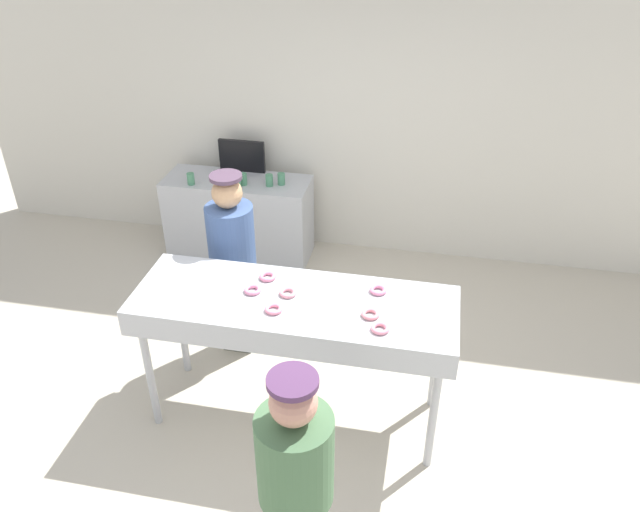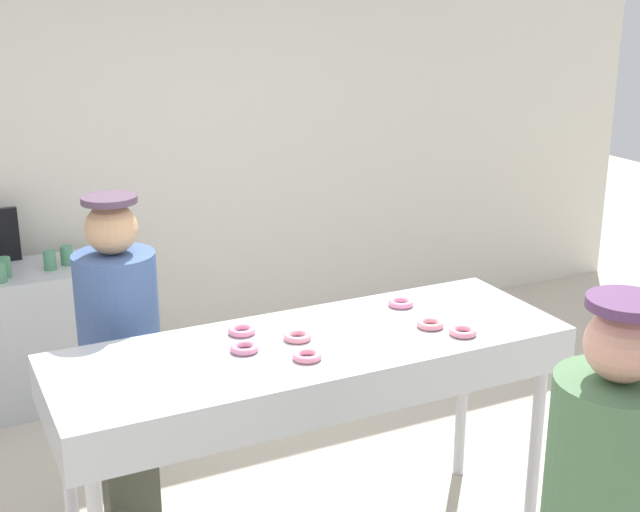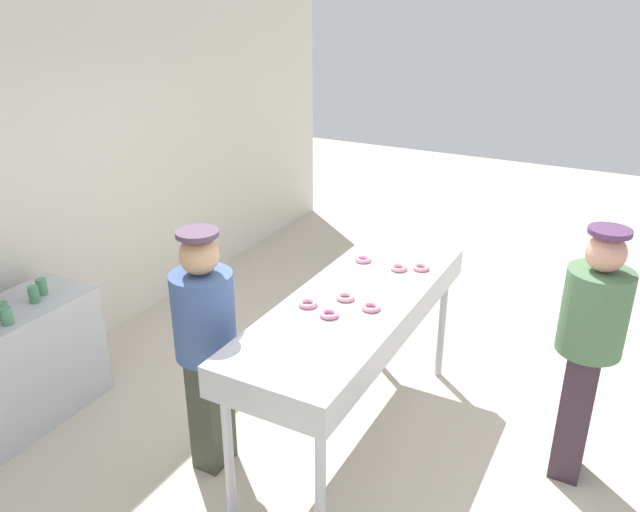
{
  "view_description": "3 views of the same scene",
  "coord_description": "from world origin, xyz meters",
  "px_view_note": "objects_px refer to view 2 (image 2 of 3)",
  "views": [
    {
      "loc": [
        0.82,
        -3.21,
        3.44
      ],
      "look_at": [
        0.14,
        0.2,
        1.27
      ],
      "focal_mm": 34.6,
      "sensor_mm": 36.0,
      "label": 1
    },
    {
      "loc": [
        -1.41,
        -2.98,
        2.47
      ],
      "look_at": [
        0.21,
        0.35,
        1.29
      ],
      "focal_mm": 48.56,
      "sensor_mm": 36.0,
      "label": 2
    },
    {
      "loc": [
        -3.19,
        -1.47,
        2.82
      ],
      "look_at": [
        0.2,
        0.35,
        1.18
      ],
      "focal_mm": 35.56,
      "sensor_mm": 36.0,
      "label": 3
    }
  ],
  "objects_px": {
    "paper_cup_1": "(5,267)",
    "paper_cup_3": "(50,260)",
    "strawberry_donut_3": "(242,331)",
    "strawberry_donut_5": "(463,332)",
    "strawberry_donut_2": "(430,324)",
    "paper_cup_4": "(67,255)",
    "fryer_conveyor": "(313,363)",
    "worker_baker": "(120,340)",
    "strawberry_donut_4": "(307,356)",
    "strawberry_donut_0": "(298,336)",
    "paper_cup_2": "(0,272)",
    "strawberry_donut_6": "(401,303)",
    "strawberry_donut_1": "(245,348)"
  },
  "relations": [
    {
      "from": "strawberry_donut_6",
      "to": "paper_cup_4",
      "type": "relative_size",
      "value": 1.0
    },
    {
      "from": "fryer_conveyor",
      "to": "strawberry_donut_3",
      "type": "height_order",
      "value": "strawberry_donut_3"
    },
    {
      "from": "strawberry_donut_5",
      "to": "strawberry_donut_6",
      "type": "bearing_deg",
      "value": 98.27
    },
    {
      "from": "strawberry_donut_0",
      "to": "strawberry_donut_4",
      "type": "xyz_separation_m",
      "value": [
        -0.05,
        -0.19,
        0.0
      ]
    },
    {
      "from": "strawberry_donut_6",
      "to": "paper_cup_2",
      "type": "distance_m",
      "value": 2.35
    },
    {
      "from": "strawberry_donut_1",
      "to": "worker_baker",
      "type": "distance_m",
      "value": 0.74
    },
    {
      "from": "strawberry_donut_0",
      "to": "paper_cup_1",
      "type": "relative_size",
      "value": 1.0
    },
    {
      "from": "worker_baker",
      "to": "paper_cup_1",
      "type": "height_order",
      "value": "worker_baker"
    },
    {
      "from": "fryer_conveyor",
      "to": "paper_cup_3",
      "type": "height_order",
      "value": "fryer_conveyor"
    },
    {
      "from": "strawberry_donut_2",
      "to": "paper_cup_4",
      "type": "xyz_separation_m",
      "value": [
        -1.15,
        2.18,
        -0.15
      ]
    },
    {
      "from": "strawberry_donut_5",
      "to": "paper_cup_3",
      "type": "bearing_deg",
      "value": 120.44
    },
    {
      "from": "strawberry_donut_0",
      "to": "paper_cup_2",
      "type": "relative_size",
      "value": 1.0
    },
    {
      "from": "strawberry_donut_4",
      "to": "paper_cup_4",
      "type": "distance_m",
      "value": 2.32
    },
    {
      "from": "paper_cup_2",
      "to": "paper_cup_4",
      "type": "xyz_separation_m",
      "value": [
        0.4,
        0.16,
        0.0
      ]
    },
    {
      "from": "strawberry_donut_0",
      "to": "fryer_conveyor",
      "type": "bearing_deg",
      "value": -38.24
    },
    {
      "from": "paper_cup_1",
      "to": "paper_cup_3",
      "type": "xyz_separation_m",
      "value": [
        0.25,
        0.02,
        0.0
      ]
    },
    {
      "from": "paper_cup_4",
      "to": "paper_cup_1",
      "type": "bearing_deg",
      "value": -168.16
    },
    {
      "from": "strawberry_donut_3",
      "to": "paper_cup_1",
      "type": "height_order",
      "value": "strawberry_donut_3"
    },
    {
      "from": "strawberry_donut_0",
      "to": "strawberry_donut_3",
      "type": "xyz_separation_m",
      "value": [
        -0.18,
        0.16,
        0.0
      ]
    },
    {
      "from": "strawberry_donut_0",
      "to": "paper_cup_1",
      "type": "distance_m",
      "value": 2.2
    },
    {
      "from": "fryer_conveyor",
      "to": "strawberry_donut_4",
      "type": "height_order",
      "value": "strawberry_donut_4"
    },
    {
      "from": "strawberry_donut_0",
      "to": "paper_cup_4",
      "type": "xyz_separation_m",
      "value": [
        -0.58,
        2.06,
        -0.15
      ]
    },
    {
      "from": "strawberry_donut_3",
      "to": "strawberry_donut_4",
      "type": "bearing_deg",
      "value": -68.74
    },
    {
      "from": "paper_cup_1",
      "to": "fryer_conveyor",
      "type": "bearing_deg",
      "value": -63.97
    },
    {
      "from": "worker_baker",
      "to": "paper_cup_1",
      "type": "bearing_deg",
      "value": -70.56
    },
    {
      "from": "strawberry_donut_3",
      "to": "strawberry_donut_5",
      "type": "relative_size",
      "value": 1.0
    },
    {
      "from": "strawberry_donut_0",
      "to": "paper_cup_2",
      "type": "distance_m",
      "value": 2.14
    },
    {
      "from": "strawberry_donut_2",
      "to": "strawberry_donut_3",
      "type": "xyz_separation_m",
      "value": [
        -0.75,
        0.29,
        0.0
      ]
    },
    {
      "from": "strawberry_donut_2",
      "to": "paper_cup_4",
      "type": "height_order",
      "value": "strawberry_donut_2"
    },
    {
      "from": "paper_cup_1",
      "to": "paper_cup_3",
      "type": "bearing_deg",
      "value": 5.28
    },
    {
      "from": "worker_baker",
      "to": "paper_cup_1",
      "type": "xyz_separation_m",
      "value": [
        -0.34,
        1.36,
        -0.01
      ]
    },
    {
      "from": "strawberry_donut_1",
      "to": "strawberry_donut_2",
      "type": "distance_m",
      "value": 0.82
    },
    {
      "from": "strawberry_donut_1",
      "to": "paper_cup_2",
      "type": "xyz_separation_m",
      "value": [
        -0.73,
        1.92,
        -0.15
      ]
    },
    {
      "from": "fryer_conveyor",
      "to": "strawberry_donut_3",
      "type": "bearing_deg",
      "value": 139.49
    },
    {
      "from": "paper_cup_3",
      "to": "worker_baker",
      "type": "bearing_deg",
      "value": -86.63
    },
    {
      "from": "strawberry_donut_0",
      "to": "strawberry_donut_6",
      "type": "bearing_deg",
      "value": 14.26
    },
    {
      "from": "strawberry_donut_0",
      "to": "strawberry_donut_6",
      "type": "height_order",
      "value": "same"
    },
    {
      "from": "paper_cup_1",
      "to": "paper_cup_3",
      "type": "distance_m",
      "value": 0.26
    },
    {
      "from": "strawberry_donut_0",
      "to": "strawberry_donut_5",
      "type": "bearing_deg",
      "value": -21.68
    },
    {
      "from": "strawberry_donut_4",
      "to": "paper_cup_2",
      "type": "bearing_deg",
      "value": 113.85
    },
    {
      "from": "fryer_conveyor",
      "to": "paper_cup_1",
      "type": "height_order",
      "value": "fryer_conveyor"
    },
    {
      "from": "strawberry_donut_4",
      "to": "strawberry_donut_2",
      "type": "bearing_deg",
      "value": 6.28
    },
    {
      "from": "fryer_conveyor",
      "to": "strawberry_donut_1",
      "type": "relative_size",
      "value": 18.51
    },
    {
      "from": "strawberry_donut_4",
      "to": "paper_cup_1",
      "type": "height_order",
      "value": "strawberry_donut_4"
    },
    {
      "from": "paper_cup_2",
      "to": "paper_cup_1",
      "type": "bearing_deg",
      "value": 66.16
    },
    {
      "from": "strawberry_donut_4",
      "to": "paper_cup_4",
      "type": "relative_size",
      "value": 1.0
    },
    {
      "from": "paper_cup_3",
      "to": "paper_cup_4",
      "type": "bearing_deg",
      "value": 26.02
    },
    {
      "from": "strawberry_donut_3",
      "to": "strawberry_donut_5",
      "type": "xyz_separation_m",
      "value": [
        0.83,
        -0.42,
        0.0
      ]
    },
    {
      "from": "strawberry_donut_4",
      "to": "paper_cup_3",
      "type": "xyz_separation_m",
      "value": [
        -0.64,
        2.2,
        -0.15
      ]
    },
    {
      "from": "strawberry_donut_5",
      "to": "paper_cup_1",
      "type": "height_order",
      "value": "strawberry_donut_5"
    }
  ]
}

